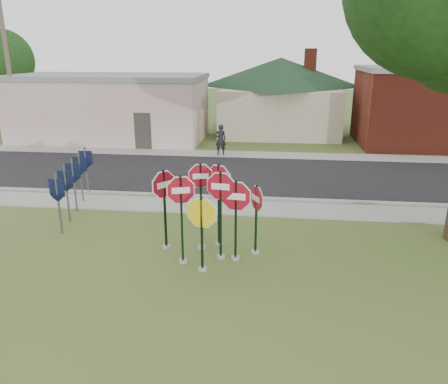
# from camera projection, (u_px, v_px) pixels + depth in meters

# --- Properties ---
(ground) EXTENTS (120.00, 120.00, 0.00)m
(ground) POSITION_uv_depth(u_px,v_px,m) (201.00, 281.00, 11.25)
(ground) COLOR #405720
(ground) RESTS_ON ground
(sidewalk_near) EXTENTS (60.00, 1.60, 0.06)m
(sidewalk_near) POSITION_uv_depth(u_px,v_px,m) (226.00, 207.00, 16.44)
(sidewalk_near) COLOR gray
(sidewalk_near) RESTS_ON ground
(road) EXTENTS (60.00, 7.00, 0.04)m
(road) POSITION_uv_depth(u_px,v_px,m) (236.00, 175.00, 20.69)
(road) COLOR black
(road) RESTS_ON ground
(sidewalk_far) EXTENTS (60.00, 1.60, 0.06)m
(sidewalk_far) POSITION_uv_depth(u_px,v_px,m) (243.00, 155.00, 24.75)
(sidewalk_far) COLOR gray
(sidewalk_far) RESTS_ON ground
(curb) EXTENTS (60.00, 0.20, 0.14)m
(curb) POSITION_uv_depth(u_px,v_px,m) (228.00, 198.00, 17.37)
(curb) COLOR gray
(curb) RESTS_ON ground
(stop_sign_center) EXTENTS (1.09, 0.24, 2.69)m
(stop_sign_center) POSITION_uv_depth(u_px,v_px,m) (221.00, 202.00, 11.97)
(stop_sign_center) COLOR gray
(stop_sign_center) RESTS_ON ground
(stop_sign_yellow) EXTENTS (1.13, 0.24, 2.22)m
(stop_sign_yellow) POSITION_uv_depth(u_px,v_px,m) (202.00, 224.00, 11.38)
(stop_sign_yellow) COLOR gray
(stop_sign_yellow) RESTS_ON ground
(stop_sign_left) EXTENTS (1.01, 0.34, 2.66)m
(stop_sign_left) POSITION_uv_depth(u_px,v_px,m) (181.00, 207.00, 11.70)
(stop_sign_left) COLOR gray
(stop_sign_left) RESTS_ON ground
(stop_sign_right) EXTENTS (1.16, 0.24, 2.47)m
(stop_sign_right) POSITION_uv_depth(u_px,v_px,m) (236.00, 208.00, 11.94)
(stop_sign_right) COLOR gray
(stop_sign_right) RESTS_ON ground
(stop_sign_back_right) EXTENTS (1.02, 0.50, 2.68)m
(stop_sign_back_right) POSITION_uv_depth(u_px,v_px,m) (219.00, 193.00, 12.78)
(stop_sign_back_right) COLOR gray
(stop_sign_back_right) RESTS_ON ground
(stop_sign_back_left) EXTENTS (0.95, 0.26, 2.75)m
(stop_sign_back_left) POSITION_uv_depth(u_px,v_px,m) (201.00, 195.00, 12.56)
(stop_sign_back_left) COLOR gray
(stop_sign_back_left) RESTS_ON ground
(stop_sign_far_right) EXTENTS (0.50, 0.87, 2.20)m
(stop_sign_far_right) POSITION_uv_depth(u_px,v_px,m) (256.00, 211.00, 12.37)
(stop_sign_far_right) COLOR gray
(stop_sign_far_right) RESTS_ON ground
(stop_sign_far_left) EXTENTS (0.69, 0.90, 2.55)m
(stop_sign_far_left) POSITION_uv_depth(u_px,v_px,m) (164.00, 198.00, 12.63)
(stop_sign_far_left) COLOR gray
(stop_sign_far_left) RESTS_ON ground
(route_sign_row) EXTENTS (1.43, 4.63, 2.00)m
(route_sign_row) POSITION_uv_depth(u_px,v_px,m) (74.00, 180.00, 15.72)
(route_sign_row) COLOR #59595E
(route_sign_row) RESTS_ON ground
(building_stucco) EXTENTS (12.20, 6.20, 4.20)m
(building_stucco) POSITION_uv_depth(u_px,v_px,m) (111.00, 107.00, 28.58)
(building_stucco) COLOR silver
(building_stucco) RESTS_ON ground
(building_house) EXTENTS (11.60, 11.60, 6.20)m
(building_house) POSITION_uv_depth(u_px,v_px,m) (280.00, 80.00, 30.68)
(building_house) COLOR #C2B69A
(building_house) RESTS_ON ground
(building_brick) EXTENTS (10.20, 6.20, 4.75)m
(building_brick) POSITION_uv_depth(u_px,v_px,m) (444.00, 106.00, 26.65)
(building_brick) COLOR maroon
(building_brick) RESTS_ON ground
(utility_pole_near) EXTENTS (2.20, 0.26, 9.50)m
(utility_pole_near) POSITION_uv_depth(u_px,v_px,m) (8.00, 63.00, 25.62)
(utility_pole_near) COLOR #493F31
(utility_pole_near) RESTS_ON ground
(bg_tree_left) EXTENTS (4.90, 4.90, 7.35)m
(bg_tree_left) POSITION_uv_depth(u_px,v_px,m) (2.00, 61.00, 34.63)
(bg_tree_left) COLOR black
(bg_tree_left) RESTS_ON ground
(pedestrian) EXTENTS (0.71, 0.56, 1.71)m
(pedestrian) POSITION_uv_depth(u_px,v_px,m) (220.00, 140.00, 24.36)
(pedestrian) COLOR black
(pedestrian) RESTS_ON sidewalk_far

